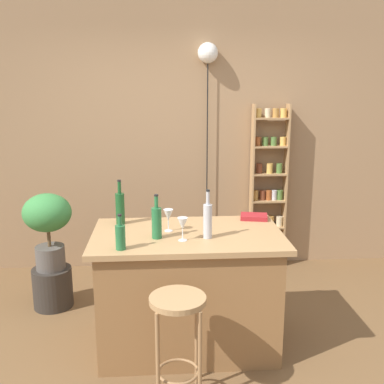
{
  "coord_description": "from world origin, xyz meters",
  "views": [
    {
      "loc": [
        -0.19,
        -2.85,
        1.95
      ],
      "look_at": [
        0.05,
        0.55,
        1.14
      ],
      "focal_mm": 42.88,
      "sensor_mm": 36.0,
      "label": 1
    }
  ],
  "objects_px": {
    "bottle_sauce_amber": "(157,222)",
    "wine_glass_center": "(183,224)",
    "bar_stool": "(178,326)",
    "plant_stool": "(53,287)",
    "bottle_wine_red": "(120,236)",
    "spice_shelf": "(268,187)",
    "bottle_olive_oil": "(208,220)",
    "potted_plant": "(48,222)",
    "wine_glass_left": "(168,216)",
    "pendant_globe_light": "(208,57)",
    "bottle_soda_blue": "(120,207)",
    "cookbook": "(254,217)"
  },
  "relations": [
    {
      "from": "bar_stool",
      "to": "wine_glass_left",
      "type": "relative_size",
      "value": 4.44
    },
    {
      "from": "bar_stool",
      "to": "plant_stool",
      "type": "height_order",
      "value": "bar_stool"
    },
    {
      "from": "bar_stool",
      "to": "pendant_globe_light",
      "type": "relative_size",
      "value": 0.31
    },
    {
      "from": "wine_glass_center",
      "to": "cookbook",
      "type": "distance_m",
      "value": 0.77
    },
    {
      "from": "pendant_globe_light",
      "to": "potted_plant",
      "type": "bearing_deg",
      "value": -149.85
    },
    {
      "from": "plant_stool",
      "to": "bottle_wine_red",
      "type": "relative_size",
      "value": 1.49
    },
    {
      "from": "bar_stool",
      "to": "plant_stool",
      "type": "xyz_separation_m",
      "value": [
        -1.06,
        1.38,
        -0.36
      ]
    },
    {
      "from": "bottle_olive_oil",
      "to": "bottle_sauce_amber",
      "type": "height_order",
      "value": "bottle_olive_oil"
    },
    {
      "from": "bottle_wine_red",
      "to": "cookbook",
      "type": "relative_size",
      "value": 1.14
    },
    {
      "from": "bottle_sauce_amber",
      "to": "wine_glass_center",
      "type": "distance_m",
      "value": 0.19
    },
    {
      "from": "bottle_olive_oil",
      "to": "bottle_sauce_amber",
      "type": "xyz_separation_m",
      "value": [
        -0.35,
        0.02,
        -0.01
      ]
    },
    {
      "from": "bar_stool",
      "to": "pendant_globe_light",
      "type": "height_order",
      "value": "pendant_globe_light"
    },
    {
      "from": "bottle_olive_oil",
      "to": "bottle_wine_red",
      "type": "bearing_deg",
      "value": -162.14
    },
    {
      "from": "bar_stool",
      "to": "bottle_wine_red",
      "type": "bearing_deg",
      "value": 132.98
    },
    {
      "from": "bar_stool",
      "to": "wine_glass_left",
      "type": "height_order",
      "value": "wine_glass_left"
    },
    {
      "from": "potted_plant",
      "to": "wine_glass_left",
      "type": "bearing_deg",
      "value": -31.76
    },
    {
      "from": "bar_stool",
      "to": "bottle_soda_blue",
      "type": "xyz_separation_m",
      "value": [
        -0.4,
        0.94,
        0.48
      ]
    },
    {
      "from": "potted_plant",
      "to": "cookbook",
      "type": "bearing_deg",
      "value": -12.39
    },
    {
      "from": "potted_plant",
      "to": "bottle_soda_blue",
      "type": "xyz_separation_m",
      "value": [
        0.66,
        -0.43,
        0.24
      ]
    },
    {
      "from": "plant_stool",
      "to": "bottle_wine_red",
      "type": "distance_m",
      "value": 1.46
    },
    {
      "from": "bottle_wine_red",
      "to": "wine_glass_left",
      "type": "distance_m",
      "value": 0.48
    },
    {
      "from": "bar_stool",
      "to": "wine_glass_center",
      "type": "height_order",
      "value": "wine_glass_center"
    },
    {
      "from": "spice_shelf",
      "to": "bottle_wine_red",
      "type": "height_order",
      "value": "spice_shelf"
    },
    {
      "from": "potted_plant",
      "to": "pendant_globe_light",
      "type": "height_order",
      "value": "pendant_globe_light"
    },
    {
      "from": "potted_plant",
      "to": "wine_glass_center",
      "type": "distance_m",
      "value": 1.42
    },
    {
      "from": "bottle_soda_blue",
      "to": "bottle_wine_red",
      "type": "bearing_deg",
      "value": -85.29
    },
    {
      "from": "cookbook",
      "to": "pendant_globe_light",
      "type": "distance_m",
      "value": 1.79
    },
    {
      "from": "cookbook",
      "to": "wine_glass_left",
      "type": "bearing_deg",
      "value": -148.04
    },
    {
      "from": "potted_plant",
      "to": "bottle_olive_oil",
      "type": "relative_size",
      "value": 1.95
    },
    {
      "from": "bottle_sauce_amber",
      "to": "bottle_olive_oil",
      "type": "bearing_deg",
      "value": -3.25
    },
    {
      "from": "bottle_soda_blue",
      "to": "wine_glass_center",
      "type": "bearing_deg",
      "value": -42.46
    },
    {
      "from": "bar_stool",
      "to": "bottle_olive_oil",
      "type": "bearing_deg",
      "value": 67.73
    },
    {
      "from": "bottle_soda_blue",
      "to": "wine_glass_left",
      "type": "xyz_separation_m",
      "value": [
        0.36,
        -0.2,
        -0.01
      ]
    },
    {
      "from": "bottle_soda_blue",
      "to": "wine_glass_left",
      "type": "bearing_deg",
      "value": -29.26
    },
    {
      "from": "bar_stool",
      "to": "wine_glass_left",
      "type": "bearing_deg",
      "value": 92.83
    },
    {
      "from": "bottle_sauce_amber",
      "to": "bar_stool",
      "type": "bearing_deg",
      "value": -78.46
    },
    {
      "from": "potted_plant",
      "to": "bottle_wine_red",
      "type": "xyz_separation_m",
      "value": [
        0.71,
        -0.99,
        0.2
      ]
    },
    {
      "from": "bottle_olive_oil",
      "to": "pendant_globe_light",
      "type": "bearing_deg",
      "value": 84.35
    },
    {
      "from": "bottle_sauce_amber",
      "to": "bottle_soda_blue",
      "type": "relative_size",
      "value": 0.91
    },
    {
      "from": "wine_glass_left",
      "to": "wine_glass_center",
      "type": "height_order",
      "value": "same"
    },
    {
      "from": "bottle_wine_red",
      "to": "pendant_globe_light",
      "type": "bearing_deg",
      "value": 67.79
    },
    {
      "from": "spice_shelf",
      "to": "cookbook",
      "type": "height_order",
      "value": "spice_shelf"
    },
    {
      "from": "plant_stool",
      "to": "bottle_sauce_amber",
      "type": "xyz_separation_m",
      "value": [
        0.94,
        -0.78,
        0.83
      ]
    },
    {
      "from": "bottle_wine_red",
      "to": "bottle_soda_blue",
      "type": "xyz_separation_m",
      "value": [
        -0.05,
        0.56,
        0.04
      ]
    },
    {
      "from": "plant_stool",
      "to": "pendant_globe_light",
      "type": "height_order",
      "value": "pendant_globe_light"
    },
    {
      "from": "potted_plant",
      "to": "bottle_sauce_amber",
      "type": "xyz_separation_m",
      "value": [
        0.94,
        -0.78,
        0.22
      ]
    },
    {
      "from": "spice_shelf",
      "to": "pendant_globe_light",
      "type": "bearing_deg",
      "value": 177.16
    },
    {
      "from": "pendant_globe_light",
      "to": "bottle_sauce_amber",
      "type": "bearing_deg",
      "value": -107.6
    },
    {
      "from": "cookbook",
      "to": "bar_stool",
      "type": "bearing_deg",
      "value": -111.74
    },
    {
      "from": "bottle_wine_red",
      "to": "wine_glass_left",
      "type": "bearing_deg",
      "value": 48.47
    }
  ]
}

